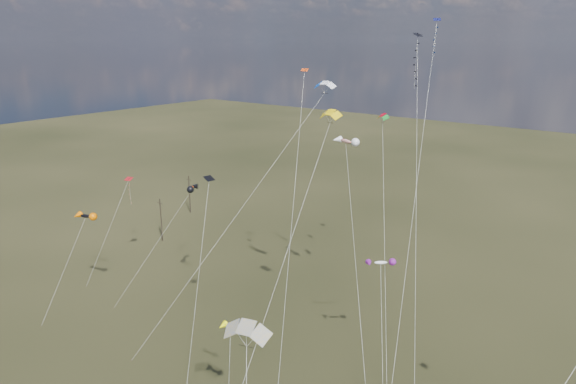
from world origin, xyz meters
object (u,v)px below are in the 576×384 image
Objects in this scene: utility_pole_far at (190,194)px; parafoil_yellow at (330,114)px; utility_pole_near at (161,220)px; diamond_black_high at (416,81)px; novelty_black_orange at (85,216)px.

utility_pole_far is 0.28× the size of parafoil_yellow.
utility_pole_near is 1.00× the size of utility_pole_far.
diamond_black_high is (55.33, -15.08, 26.71)m from utility_pole_far.
parafoil_yellow is at bearing -110.52° from diamond_black_high.
diamond_black_high reaches higher than parafoil_yellow.
novelty_black_orange is at bearing -152.11° from diamond_black_high.
novelty_black_orange reaches higher than utility_pole_far.
parafoil_yellow is at bearing -15.50° from utility_pole_near.
utility_pole_near is 54.36m from diamond_black_high.
parafoil_yellow is 37.11m from novelty_black_orange.
diamond_black_high is 11.97m from parafoil_yellow.
diamond_black_high reaches higher than novelty_black_orange.
novelty_black_orange reaches higher than utility_pole_near.
parafoil_yellow is at bearing 14.65° from novelty_black_orange.
novelty_black_orange is (-32.68, -8.54, -15.37)m from parafoil_yellow.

